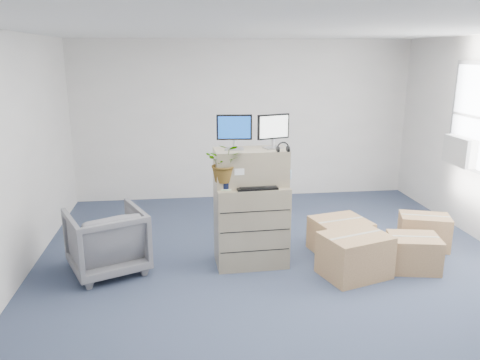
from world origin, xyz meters
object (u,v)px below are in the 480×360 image
Objects in this scene: monitor_right at (273,129)px; keyboard at (257,188)px; filing_cabinet_lower at (251,225)px; potted_plant at (225,168)px; water_bottle at (260,173)px; monitor_left at (234,130)px; office_chair at (106,238)px.

keyboard is (-0.23, -0.22, -0.65)m from monitor_right.
filing_cabinet_lower is 1.83× the size of potted_plant.
keyboard reaches higher than filing_cabinet_lower.
water_bottle is (-0.16, -0.02, -0.53)m from monitor_right.
water_bottle reaches higher than filing_cabinet_lower.
monitor_left reaches higher than potted_plant.
filing_cabinet_lower is 0.65m from water_bottle.
monitor_right is at bearing 6.12° from water_bottle.
monitor_left is 0.47m from monitor_right.
keyboard is 0.25m from water_bottle.
filing_cabinet_lower is 0.83m from potted_plant.
keyboard is at bearing -76.74° from filing_cabinet_lower.
potted_plant is 0.65× the size of office_chair.
filing_cabinet_lower is 2.47× the size of monitor_right.
monitor_left is 1.02× the size of monitor_right.
keyboard is 0.56× the size of office_chair.
water_bottle is 0.31× the size of office_chair.
water_bottle is (0.07, 0.20, 0.12)m from keyboard.
water_bottle is at bearing 24.00° from filing_cabinet_lower.
potted_plant is at bearing 169.16° from keyboard.
keyboard is at bearing -109.17° from water_bottle.
monitor_right reaches higher than keyboard.
monitor_right is (0.47, 0.01, -0.00)m from monitor_left.
potted_plant reaches higher than filing_cabinet_lower.
monitor_left is at bearing 134.51° from keyboard.
office_chair is at bearing 177.99° from filing_cabinet_lower.
water_bottle is at bearing 168.01° from monitor_right.
office_chair is at bearing 171.72° from keyboard.
filing_cabinet_lower is at bearing 17.49° from potted_plant.
keyboard is at bearing -154.31° from monitor_right.
monitor_right is at bearing 158.44° from office_chair.
water_bottle is at bearing 2.62° from monitor_left.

